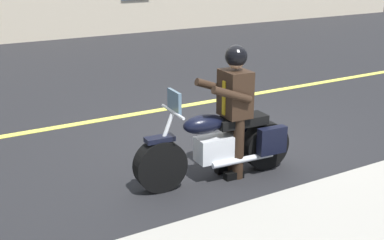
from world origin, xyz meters
The scene contains 4 objects.
ground_plane centered at (0.00, 0.00, 0.00)m, with size 80.00×80.00×0.00m, color black.
lane_center_stripe centered at (0.00, -2.00, 0.01)m, with size 60.00×0.16×0.01m, color #E5DB4C.
motorcycle_main centered at (0.76, 1.05, 0.45)m, with size 2.22×0.68×1.26m.
rider_main centered at (0.57, 1.06, 1.04)m, with size 0.65×0.58×1.74m.
Camera 1 is at (4.14, 6.06, 2.82)m, focal length 46.89 mm.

